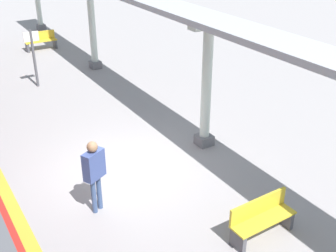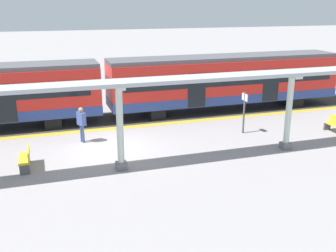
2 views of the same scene
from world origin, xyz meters
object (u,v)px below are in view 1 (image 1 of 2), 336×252
Objects in this scene: canopy_pillar_third at (206,87)px; platform_info_sign at (33,53)px; bench_near_end at (40,41)px; bench_mid_platform at (261,218)px; canopy_pillar_fourth at (92,26)px; passenger_waiting_near_edge at (94,169)px.

canopy_pillar_third reaches higher than platform_info_sign.
bench_near_end is 1.00× the size of bench_mid_platform.
bench_mid_platform is (-1.30, -11.65, -1.36)m from canopy_pillar_fourth.
canopy_pillar_third reaches higher than passenger_waiting_near_edge.
canopy_pillar_third is 7.90m from canopy_pillar_fourth.
passenger_waiting_near_edge is (-3.87, -1.18, -0.69)m from canopy_pillar_third.
canopy_pillar_fourth is at bearing -73.45° from bench_near_end.
canopy_pillar_third is at bearing 16.90° from passenger_waiting_near_edge.
canopy_pillar_third is at bearing -84.39° from bench_near_end.
bench_near_end is 0.85× the size of passenger_waiting_near_edge.
passenger_waiting_near_edge is (-3.87, -9.07, -0.69)m from canopy_pillar_fourth.
platform_info_sign is at bearing 82.26° from passenger_waiting_near_edge.
canopy_pillar_fourth is (0.00, 7.90, 0.00)m from canopy_pillar_third.
canopy_pillar_fourth is 2.89m from platform_info_sign.
bench_mid_platform is (-0.14, -15.54, 0.00)m from bench_near_end.
canopy_pillar_third is 2.35× the size of bench_mid_platform.
canopy_pillar_third is 1.61× the size of platform_info_sign.
platform_info_sign is at bearing -163.88° from canopy_pillar_fourth.
canopy_pillar_third is at bearing -90.00° from canopy_pillar_fourth.
platform_info_sign is at bearing 111.09° from canopy_pillar_third.
canopy_pillar_fourth is 4.29m from bench_near_end.
canopy_pillar_fourth is 1.61× the size of platform_info_sign.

